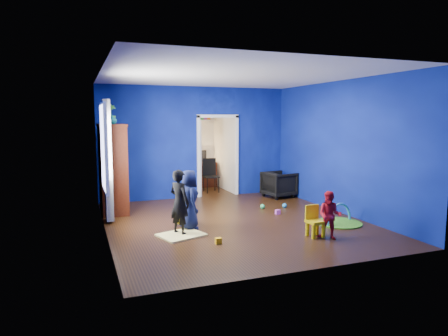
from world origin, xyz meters
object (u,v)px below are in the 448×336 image
object	(u,v)px
study_desk	(201,175)
child_navy	(189,200)
hopper_ball	(183,217)
play_mat	(339,223)
child_black	(179,202)
tv_armoire	(113,168)
vase	(112,119)
armchair	(279,184)
folding_chair	(211,176)
kid_chair	(316,223)
toddler_red	(330,215)
crt_tv	(115,167)

from	to	relation	value
study_desk	child_navy	bearing A→B (deg)	-109.90
hopper_ball	play_mat	size ratio (longest dim) A/B	0.41
study_desk	child_black	bearing A→B (deg)	-111.48
tv_armoire	hopper_ball	bearing A→B (deg)	-55.40
child_navy	hopper_ball	size ratio (longest dim) A/B	3.08
child_navy	vase	bearing A→B (deg)	34.59
play_mat	armchair	bearing A→B (deg)	86.56
tv_armoire	hopper_ball	size ratio (longest dim) A/B	5.38
child_navy	play_mat	xyz separation A→B (m)	(2.90, -0.67, -0.55)
tv_armoire	folding_chair	size ratio (longest dim) A/B	2.13
kid_chair	vase	bearing A→B (deg)	132.61
hopper_ball	play_mat	xyz separation A→B (m)	(2.95, -0.92, -0.17)
vase	hopper_ball	distance (m)	2.60
child_navy	study_desk	xyz separation A→B (m)	(1.60, 4.42, -0.19)
armchair	play_mat	world-z (taller)	armchair
tv_armoire	vase	bearing A→B (deg)	-90.00
vase	folding_chair	bearing A→B (deg)	33.12
child_navy	hopper_ball	world-z (taller)	child_navy
armchair	hopper_ball	distance (m)	3.66
kid_chair	child_black	bearing A→B (deg)	151.36
kid_chair	armchair	bearing A→B (deg)	67.09
armchair	folding_chair	size ratio (longest dim) A/B	0.82
toddler_red	hopper_ball	xyz separation A→B (m)	(-2.16, 1.72, -0.24)
child_black	crt_tv	size ratio (longest dim) A/B	1.69
child_black	child_navy	world-z (taller)	child_black
child_navy	folding_chair	bearing A→B (deg)	-26.79
toddler_red	study_desk	world-z (taller)	toddler_red
toddler_red	study_desk	xyz separation A→B (m)	(-0.51, 5.89, -0.04)
play_mat	tv_armoire	bearing A→B (deg)	147.66
vase	folding_chair	world-z (taller)	vase
child_black	toddler_red	world-z (taller)	child_black
child_black	tv_armoire	world-z (taller)	tv_armoire
child_black	hopper_ball	xyz separation A→B (m)	(0.21, 0.55, -0.41)
study_desk	crt_tv	bearing A→B (deg)	-138.01
child_black	tv_armoire	bearing A→B (deg)	-7.47
toddler_red	kid_chair	size ratio (longest dim) A/B	1.68
child_navy	hopper_ball	distance (m)	0.46
vase	kid_chair	bearing A→B (deg)	-42.43
study_desk	armchair	bearing A→B (deg)	-56.96
toddler_red	play_mat	world-z (taller)	toddler_red
armchair	kid_chair	world-z (taller)	armchair
toddler_red	folding_chair	distance (m)	4.95
child_black	study_desk	bearing A→B (deg)	-52.12
toddler_red	kid_chair	world-z (taller)	toddler_red
toddler_red	crt_tv	bearing A→B (deg)	178.46
hopper_ball	child_navy	bearing A→B (deg)	-78.69
tv_armoire	play_mat	world-z (taller)	tv_armoire
child_black	child_navy	size ratio (longest dim) A/B	1.05
vase	tv_armoire	size ratio (longest dim) A/B	0.10
play_mat	study_desk	distance (m)	5.27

